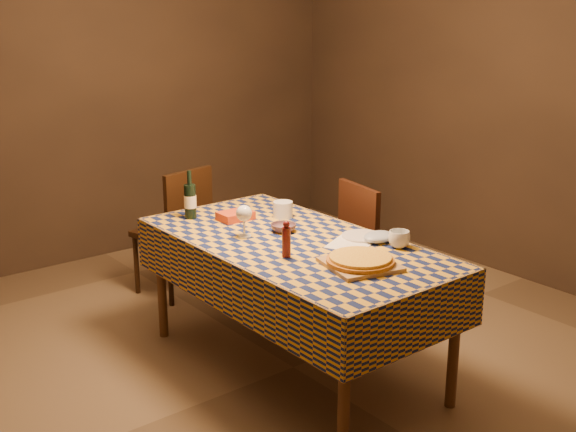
# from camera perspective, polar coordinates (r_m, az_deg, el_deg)

# --- Properties ---
(room) EXTENTS (5.00, 5.10, 2.70)m
(room) POSITION_cam_1_polar(r_m,az_deg,el_deg) (3.80, 0.47, 6.35)
(room) COLOR brown
(room) RESTS_ON ground
(dining_table) EXTENTS (0.94, 1.84, 0.77)m
(dining_table) POSITION_cam_1_polar(r_m,az_deg,el_deg) (3.97, 0.45, -3.02)
(dining_table) COLOR brown
(dining_table) RESTS_ON ground
(cutting_board) EXTENTS (0.40, 0.40, 0.02)m
(cutting_board) POSITION_cam_1_polar(r_m,az_deg,el_deg) (3.58, 5.72, -3.83)
(cutting_board) COLOR #9E7A4A
(cutting_board) RESTS_ON dining_table
(pizza) EXTENTS (0.41, 0.41, 0.03)m
(pizza) POSITION_cam_1_polar(r_m,az_deg,el_deg) (3.57, 5.73, -3.44)
(pizza) COLOR #9A5B19
(pizza) RESTS_ON cutting_board
(pepper_mill) EXTENTS (0.06, 0.06, 0.19)m
(pepper_mill) POSITION_cam_1_polar(r_m,az_deg,el_deg) (3.67, -0.13, -1.91)
(pepper_mill) COLOR #501214
(pepper_mill) RESTS_ON dining_table
(bowl) EXTENTS (0.18, 0.18, 0.05)m
(bowl) POSITION_cam_1_polar(r_m,az_deg,el_deg) (4.09, -0.36, -0.93)
(bowl) COLOR #614451
(bowl) RESTS_ON dining_table
(wine_glass) EXTENTS (0.10, 0.10, 0.18)m
(wine_glass) POSITION_cam_1_polar(r_m,az_deg,el_deg) (3.99, -3.50, 0.13)
(wine_glass) COLOR white
(wine_glass) RESTS_ON dining_table
(wine_bottle) EXTENTS (0.08, 0.08, 0.29)m
(wine_bottle) POSITION_cam_1_polar(r_m,az_deg,el_deg) (4.37, -7.74, 1.22)
(wine_bottle) COLOR black
(wine_bottle) RESTS_ON dining_table
(deli_tub) EXTENTS (0.12, 0.12, 0.10)m
(deli_tub) POSITION_cam_1_polar(r_m,az_deg,el_deg) (4.36, -0.41, 0.51)
(deli_tub) COLOR silver
(deli_tub) RESTS_ON dining_table
(takeout_container) EXTENTS (0.20, 0.14, 0.05)m
(takeout_container) POSITION_cam_1_polar(r_m,az_deg,el_deg) (4.33, -4.17, 0.03)
(takeout_container) COLOR #C73F1A
(takeout_container) RESTS_ON dining_table
(white_plate) EXTENTS (0.29, 0.29, 0.01)m
(white_plate) POSITION_cam_1_polar(r_m,az_deg,el_deg) (4.02, 5.88, -1.60)
(white_plate) COLOR white
(white_plate) RESTS_ON dining_table
(tumbler) EXTENTS (0.15, 0.15, 0.09)m
(tumbler) POSITION_cam_1_polar(r_m,az_deg,el_deg) (3.87, 8.77, -1.82)
(tumbler) COLOR silver
(tumbler) RESTS_ON dining_table
(flour_patch) EXTENTS (0.34, 0.31, 0.00)m
(flour_patch) POSITION_cam_1_polar(r_m,az_deg,el_deg) (3.92, 5.05, -2.14)
(flour_patch) COLOR white
(flour_patch) RESTS_ON dining_table
(flour_bag) EXTENTS (0.19, 0.15, 0.05)m
(flour_bag) POSITION_cam_1_polar(r_m,az_deg,el_deg) (3.95, 7.19, -1.63)
(flour_bag) COLOR #9FB3CC
(flour_bag) RESTS_ON dining_table
(chair_far) EXTENTS (0.50, 0.51, 0.93)m
(chair_far) POSITION_cam_1_polar(r_m,az_deg,el_deg) (5.11, -8.65, -0.71)
(chair_far) COLOR black
(chair_far) RESTS_ON ground
(chair_right) EXTENTS (0.50, 0.49, 0.93)m
(chair_right) POSITION_cam_1_polar(r_m,az_deg,el_deg) (4.68, 6.69, -2.25)
(chair_right) COLOR black
(chair_right) RESTS_ON ground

